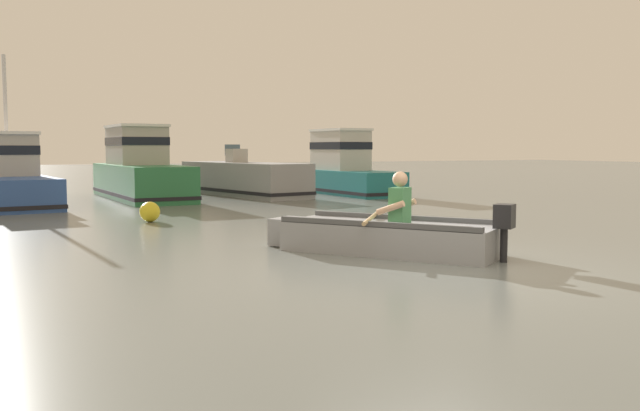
{
  "coord_description": "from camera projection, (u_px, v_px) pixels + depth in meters",
  "views": [
    {
      "loc": [
        -5.07,
        -6.98,
        1.53
      ],
      "look_at": [
        0.14,
        3.45,
        0.55
      ],
      "focal_mm": 38.7,
      "sensor_mm": 36.0,
      "label": 1
    }
  ],
  "objects": [
    {
      "name": "ground_plane",
      "position": [
        433.0,
        270.0,
        8.61
      ],
      "size": [
        120.0,
        120.0,
        0.0
      ],
      "primitive_type": "plane",
      "color": "slate"
    },
    {
      "name": "rowboat_with_person",
      "position": [
        386.0,
        236.0,
        10.04
      ],
      "size": [
        2.67,
        3.35,
        1.19
      ],
      "color": "gray",
      "rests_on": "ground"
    },
    {
      "name": "moored_boat_blue",
      "position": [
        8.0,
        178.0,
        18.44
      ],
      "size": [
        2.31,
        5.95,
        3.98
      ],
      "color": "#2D519E",
      "rests_on": "ground"
    },
    {
      "name": "moored_boat_green",
      "position": [
        140.0,
        171.0,
        20.82
      ],
      "size": [
        1.95,
        6.01,
        2.23
      ],
      "color": "#287042",
      "rests_on": "ground"
    },
    {
      "name": "moored_boat_grey",
      "position": [
        243.0,
        180.0,
        22.2
      ],
      "size": [
        2.67,
        5.85,
        1.64
      ],
      "color": "gray",
      "rests_on": "ground"
    },
    {
      "name": "moored_boat_teal",
      "position": [
        344.0,
        170.0,
        22.94
      ],
      "size": [
        1.72,
        5.01,
        2.16
      ],
      "color": "#1E727A",
      "rests_on": "ground"
    },
    {
      "name": "mooring_buoy",
      "position": [
        150.0,
        212.0,
        14.22
      ],
      "size": [
        0.42,
        0.42,
        0.42
      ],
      "primitive_type": "sphere",
      "color": "yellow",
      "rests_on": "ground"
    }
  ]
}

